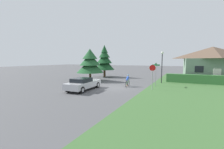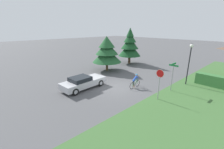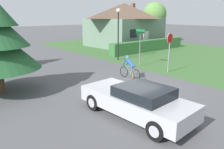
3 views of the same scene
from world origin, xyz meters
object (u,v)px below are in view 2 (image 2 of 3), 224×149
object	(u,v)px
street_name_sign	(173,72)
conifer_tall_far	(130,45)
sedan_left_lane	(83,82)
conifer_tall_near	(107,51)
stop_sign	(160,79)
cyclist	(135,81)
street_lamp	(190,57)

from	to	relation	value
street_name_sign	conifer_tall_far	bearing A→B (deg)	150.35
conifer_tall_far	sedan_left_lane	bearing A→B (deg)	-71.50
conifer_tall_near	stop_sign	bearing A→B (deg)	-16.06
street_name_sign	conifer_tall_near	world-z (taller)	conifer_tall_near
cyclist	stop_sign	size ratio (longest dim) A/B	0.63
street_lamp	conifer_tall_far	world-z (taller)	conifer_tall_far
cyclist	conifer_tall_far	distance (m)	11.10
conifer_tall_far	conifer_tall_near	bearing A→B (deg)	-83.61
conifer_tall_far	street_lamp	bearing A→B (deg)	-15.85
cyclist	conifer_tall_near	bearing A→B (deg)	69.60
conifer_tall_near	sedan_left_lane	bearing A→B (deg)	-61.71
cyclist	conifer_tall_near	size ratio (longest dim) A/B	0.35
stop_sign	conifer_tall_near	distance (m)	10.26
sedan_left_lane	street_lamp	bearing A→B (deg)	-41.01
conifer_tall_near	conifer_tall_far	distance (m)	5.70
conifer_tall_near	conifer_tall_far	bearing A→B (deg)	96.39
street_name_sign	conifer_tall_near	xyz separation A→B (m)	(-9.73, 0.24, 0.86)
stop_sign	street_name_sign	distance (m)	2.59
street_lamp	conifer_tall_near	size ratio (longest dim) A/B	0.91
sedan_left_lane	conifer_tall_far	xyz separation A→B (m)	(-3.96, 11.84, 2.46)
sedan_left_lane	street_name_sign	distance (m)	8.83
sedan_left_lane	street_name_sign	xyz separation A→B (m)	(6.41, 5.94, 1.27)
conifer_tall_near	street_name_sign	bearing A→B (deg)	-1.43
street_name_sign	conifer_tall_near	size ratio (longest dim) A/B	0.58
sedan_left_lane	cyclist	world-z (taller)	cyclist
street_name_sign	conifer_tall_near	distance (m)	9.77
street_lamp	conifer_tall_far	size ratio (longest dim) A/B	0.74
stop_sign	conifer_tall_far	size ratio (longest dim) A/B	0.45
stop_sign	conifer_tall_far	bearing A→B (deg)	-43.22
stop_sign	street_lamp	size ratio (longest dim) A/B	0.60
sedan_left_lane	conifer_tall_far	bearing A→B (deg)	14.84
street_name_sign	stop_sign	bearing A→B (deg)	-88.04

